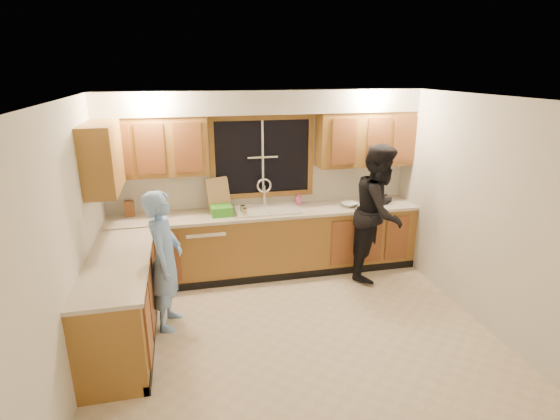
# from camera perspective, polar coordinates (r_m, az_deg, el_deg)

# --- Properties ---
(floor) EXTENTS (4.20, 4.20, 0.00)m
(floor) POSITION_cam_1_polar(r_m,az_deg,el_deg) (4.92, 2.17, -16.10)
(floor) COLOR beige
(floor) RESTS_ON ground
(ceiling) EXTENTS (4.20, 4.20, 0.00)m
(ceiling) POSITION_cam_1_polar(r_m,az_deg,el_deg) (4.08, 2.60, 14.36)
(ceiling) COLOR white
(wall_back) EXTENTS (4.20, 0.00, 4.20)m
(wall_back) POSITION_cam_1_polar(r_m,az_deg,el_deg) (6.12, -2.26, 3.72)
(wall_back) COLOR silver
(wall_back) RESTS_ON ground
(wall_left) EXTENTS (0.00, 3.80, 3.80)m
(wall_left) POSITION_cam_1_polar(r_m,az_deg,el_deg) (4.33, -25.62, -4.23)
(wall_left) COLOR silver
(wall_left) RESTS_ON ground
(wall_right) EXTENTS (0.00, 3.80, 3.80)m
(wall_right) POSITION_cam_1_polar(r_m,az_deg,el_deg) (5.27, 24.98, -0.35)
(wall_right) COLOR silver
(wall_right) RESTS_ON ground
(base_cabinets_back) EXTENTS (4.20, 0.60, 0.88)m
(base_cabinets_back) POSITION_cam_1_polar(r_m,az_deg,el_deg) (6.09, -1.65, -4.36)
(base_cabinets_back) COLOR olive
(base_cabinets_back) RESTS_ON ground
(base_cabinets_left) EXTENTS (0.60, 1.90, 0.88)m
(base_cabinets_left) POSITION_cam_1_polar(r_m,az_deg,el_deg) (4.92, -20.03, -11.29)
(base_cabinets_left) COLOR olive
(base_cabinets_left) RESTS_ON ground
(countertop_back) EXTENTS (4.20, 0.63, 0.04)m
(countertop_back) POSITION_cam_1_polar(r_m,az_deg,el_deg) (5.92, -1.66, -0.30)
(countertop_back) COLOR beige
(countertop_back) RESTS_ON base_cabinets_back
(countertop_left) EXTENTS (0.63, 1.90, 0.04)m
(countertop_left) POSITION_cam_1_polar(r_m,az_deg,el_deg) (4.72, -20.45, -6.39)
(countertop_left) COLOR beige
(countertop_left) RESTS_ON base_cabinets_left
(upper_cabinets_left) EXTENTS (1.35, 0.33, 0.75)m
(upper_cabinets_left) POSITION_cam_1_polar(r_m,az_deg,el_deg) (5.75, -16.25, 7.96)
(upper_cabinets_left) COLOR olive
(upper_cabinets_left) RESTS_ON wall_back
(upper_cabinets_right) EXTENTS (1.35, 0.33, 0.75)m
(upper_cabinets_right) POSITION_cam_1_polar(r_m,az_deg,el_deg) (6.26, 11.05, 9.11)
(upper_cabinets_right) COLOR olive
(upper_cabinets_right) RESTS_ON wall_back
(upper_cabinets_return) EXTENTS (0.33, 0.90, 0.75)m
(upper_cabinets_return) POSITION_cam_1_polar(r_m,az_deg,el_deg) (5.21, -22.20, 6.35)
(upper_cabinets_return) COLOR olive
(upper_cabinets_return) RESTS_ON wall_left
(soffit) EXTENTS (4.20, 0.35, 0.30)m
(soffit) POSITION_cam_1_polar(r_m,az_deg,el_deg) (5.77, -2.07, 13.94)
(soffit) COLOR silver
(soffit) RESTS_ON wall_back
(window_frame) EXTENTS (1.44, 0.03, 1.14)m
(window_frame) POSITION_cam_1_polar(r_m,az_deg,el_deg) (6.03, -2.29, 6.92)
(window_frame) COLOR black
(window_frame) RESTS_ON wall_back
(sink) EXTENTS (0.86, 0.52, 0.57)m
(sink) POSITION_cam_1_polar(r_m,az_deg,el_deg) (5.95, -1.69, -0.56)
(sink) COLOR silver
(sink) RESTS_ON countertop_back
(dishwasher) EXTENTS (0.60, 0.56, 0.82)m
(dishwasher) POSITION_cam_1_polar(r_m,az_deg,el_deg) (6.00, -9.64, -5.29)
(dishwasher) COLOR white
(dishwasher) RESTS_ON floor
(stove) EXTENTS (0.58, 0.75, 0.90)m
(stove) POSITION_cam_1_polar(r_m,az_deg,el_deg) (4.43, -20.89, -14.73)
(stove) COLOR white
(stove) RESTS_ON floor
(man) EXTENTS (0.47, 0.63, 1.57)m
(man) POSITION_cam_1_polar(r_m,az_deg,el_deg) (4.90, -14.79, -6.39)
(man) COLOR #7DAAED
(man) RESTS_ON floor
(woman) EXTENTS (1.11, 1.13, 1.84)m
(woman) POSITION_cam_1_polar(r_m,az_deg,el_deg) (6.02, 12.83, -0.24)
(woman) COLOR black
(woman) RESTS_ON floor
(knife_block) EXTENTS (0.12, 0.10, 0.21)m
(knife_block) POSITION_cam_1_polar(r_m,az_deg,el_deg) (6.00, -19.07, 0.18)
(knife_block) COLOR brown
(knife_block) RESTS_ON countertop_back
(cutting_board) EXTENTS (0.35, 0.24, 0.44)m
(cutting_board) POSITION_cam_1_polar(r_m,az_deg,el_deg) (5.97, -8.06, 2.11)
(cutting_board) COLOR tan
(cutting_board) RESTS_ON countertop_back
(dish_crate) EXTENTS (0.28, 0.26, 0.13)m
(dish_crate) POSITION_cam_1_polar(r_m,az_deg,el_deg) (5.78, -7.65, -0.05)
(dish_crate) COLOR green
(dish_crate) RESTS_ON countertop_back
(soap_bottle) EXTENTS (0.10, 0.10, 0.17)m
(soap_bottle) POSITION_cam_1_polar(r_m,az_deg,el_deg) (6.18, 2.43, 1.53)
(soap_bottle) COLOR pink
(soap_bottle) RESTS_ON countertop_back
(bowl) EXTENTS (0.28, 0.28, 0.05)m
(bowl) POSITION_cam_1_polar(r_m,az_deg,el_deg) (6.17, 9.12, 0.71)
(bowl) COLOR silver
(bowl) RESTS_ON countertop_back
(can_left) EXTENTS (0.08, 0.08, 0.12)m
(can_left) POSITION_cam_1_polar(r_m,az_deg,el_deg) (5.79, -4.87, 0.04)
(can_left) COLOR #BBAB90
(can_left) RESTS_ON countertop_back
(can_right) EXTENTS (0.08, 0.08, 0.12)m
(can_right) POSITION_cam_1_polar(r_m,az_deg,el_deg) (5.68, -4.58, -0.30)
(can_right) COLOR #BBAB90
(can_right) RESTS_ON countertop_back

